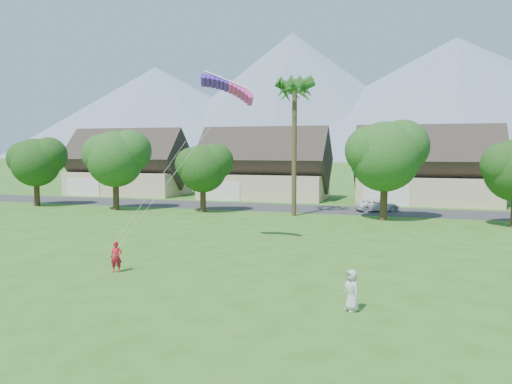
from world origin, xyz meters
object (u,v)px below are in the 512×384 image
at_px(watcher, 352,290).
at_px(parafoil_kite, 229,86).
at_px(parked_car, 377,205).
at_px(kite_flyer, 116,257).

xyz_separation_m(watcher, parafoil_kite, (-8.73, 10.41, 9.18)).
relative_size(parked_car, parafoil_kite, 1.22).
bearing_deg(parked_car, kite_flyer, 133.88).
relative_size(kite_flyer, watcher, 0.96).
height_order(kite_flyer, parked_car, kite_flyer).
bearing_deg(watcher, parafoil_kite, 178.63).
bearing_deg(parafoil_kite, watcher, -60.84).
bearing_deg(parafoil_kite, kite_flyer, -122.77).
distance_m(kite_flyer, parafoil_kite, 12.48).
distance_m(parked_car, parafoil_kite, 24.09).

